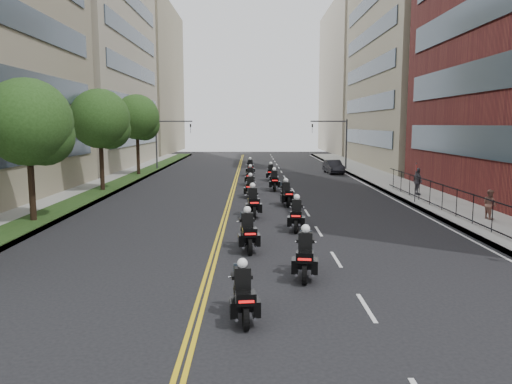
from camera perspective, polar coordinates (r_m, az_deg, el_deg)
The scene contains 26 objects.
ground at distance 14.21m, azimuth -0.53°, elevation -13.12°, with size 160.00×160.00×0.00m, color black.
sidewalk_right at distance 40.42m, azimuth 16.75°, elevation 0.32°, with size 4.00×90.00×0.15m, color gray.
sidewalk_left at distance 40.43m, azimuth -17.78°, elevation 0.28°, with size 4.00×90.00×0.15m, color gray.
grass_strip at distance 40.19m, azimuth -16.70°, elevation 0.42°, with size 2.00×90.00×0.04m, color #163413.
building_right_tan at distance 65.69m, azimuth 19.36°, elevation 16.02°, with size 15.11×28.00×30.00m.
building_right_far at distance 94.11m, azimuth 13.01°, elevation 12.39°, with size 15.00×28.00×26.00m, color #AFA68D.
building_left_mid at distance 66.19m, azimuth -20.92°, elevation 17.64°, with size 16.11×28.00×34.00m.
building_left_far at distance 94.23m, azimuth -14.35°, elevation 12.34°, with size 16.00×28.00×26.00m, color gray.
iron_fence at distance 27.88m, azimuth 22.73°, elevation -1.44°, with size 0.05×28.00×1.50m.
street_trees at distance 33.75m, azimuth -19.80°, elevation 7.41°, with size 4.40×38.40×7.98m.
traffic_signal_right at distance 56.11m, azimuth 9.33°, elevation 6.25°, with size 4.09×0.20×5.60m.
traffic_signal_left at distance 56.12m, azimuth -10.36°, elevation 6.22°, with size 4.09×0.20×5.60m.
motorcycle_0 at distance 13.24m, azimuth -1.49°, elevation -11.79°, with size 0.63×2.18×1.61m.
motorcycle_1 at distance 16.75m, azimuth 5.64°, elevation -7.39°, with size 0.72×2.40×1.77m.
motorcycle_2 at distance 20.17m, azimuth -0.96°, elevation -4.73°, with size 0.70×2.43×1.79m.
motorcycle_3 at distance 24.04m, azimuth 4.65°, elevation -2.77°, with size 0.69×2.35×1.74m.
motorcycle_4 at distance 27.47m, azimuth -0.37°, elevation -1.31°, with size 0.67×2.54×1.87m.
motorcycle_5 at distance 31.22m, azimuth 3.46°, elevation -0.33°, with size 0.69×2.35×1.74m.
motorcycle_6 at distance 34.81m, azimuth -0.66°, elevation 0.50°, with size 0.58×2.31×1.71m.
motorcycle_7 at distance 38.38m, azimuth 2.11°, elevation 1.22°, with size 0.55×2.42×1.79m.
motorcycle_8 at distance 41.93m, azimuth -0.67°, elevation 1.74°, with size 0.62×2.33×1.72m.
motorcycle_9 at distance 45.32m, azimuth 1.69°, elevation 2.18°, with size 0.59×2.30×1.69m.
motorcycle_10 at distance 49.08m, azimuth -0.67°, elevation 2.69°, with size 0.60×2.55×1.88m.
parked_sedan at distance 52.52m, azimuth 8.84°, elevation 2.87°, with size 1.46×4.18×1.38m, color black.
pedestrian_b at distance 28.76m, azimuth 25.16°, elevation -1.27°, with size 0.75×0.59×1.55m, color brown.
pedestrian_c at distance 36.69m, azimuth 17.98°, elevation 1.16°, with size 1.11×0.46×1.89m, color #45434B.
Camera 1 is at (0.01, -13.28, 5.06)m, focal length 35.00 mm.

